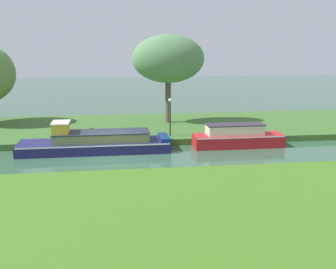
% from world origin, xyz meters
% --- Properties ---
extents(ground_plane, '(120.00, 120.00, 0.00)m').
position_xyz_m(ground_plane, '(0.00, 0.00, 0.00)').
color(ground_plane, '#365D45').
extents(riverbank_far, '(72.00, 10.00, 0.40)m').
position_xyz_m(riverbank_far, '(0.00, 7.00, 0.20)').
color(riverbank_far, '#3E692C').
rests_on(riverbank_far, ground_plane).
extents(riverbank_near, '(72.00, 10.00, 0.40)m').
position_xyz_m(riverbank_near, '(0.00, -9.00, 0.20)').
color(riverbank_near, '#437220').
rests_on(riverbank_near, ground_plane).
extents(navy_barge, '(8.84, 2.33, 1.84)m').
position_xyz_m(navy_barge, '(-0.92, 1.20, 0.55)').
color(navy_barge, navy).
rests_on(navy_barge, ground_plane).
extents(red_narrowboat, '(5.57, 1.59, 1.43)m').
position_xyz_m(red_narrowboat, '(7.73, 1.20, 0.60)').
color(red_narrowboat, red).
rests_on(red_narrowboat, ground_plane).
extents(willow_tree_centre, '(5.38, 3.34, 6.59)m').
position_xyz_m(willow_tree_centre, '(4.34, 7.71, 5.18)').
color(willow_tree_centre, brown).
rests_on(willow_tree_centre, riverbank_far).
extents(lamp_post, '(0.24, 0.24, 2.46)m').
position_xyz_m(lamp_post, '(3.80, 3.05, 1.98)').
color(lamp_post, '#333338').
rests_on(lamp_post, riverbank_far).
extents(mooring_post_near, '(0.20, 0.20, 0.83)m').
position_xyz_m(mooring_post_near, '(-1.21, 2.30, 0.81)').
color(mooring_post_near, '#464030').
rests_on(mooring_post_near, riverbank_far).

